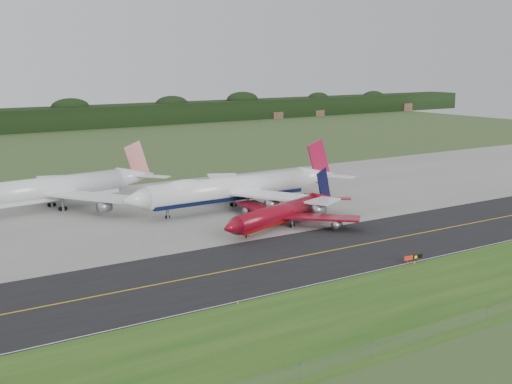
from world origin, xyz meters
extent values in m
plane|color=#394F25|center=(0.00, 0.00, 0.00)|extent=(600.00, 600.00, 0.00)
cube|color=#224E17|center=(0.00, -35.00, 0.01)|extent=(400.00, 30.00, 0.01)
cube|color=black|center=(0.00, -4.00, 0.01)|extent=(400.00, 32.00, 0.02)
cube|color=gray|center=(0.00, 51.00, 0.01)|extent=(400.00, 78.00, 0.01)
cube|color=gold|center=(0.00, -4.00, 0.03)|extent=(400.00, 0.40, 0.00)
cube|color=silver|center=(0.00, -19.50, 0.03)|extent=(400.00, 0.25, 0.00)
cylinder|color=white|center=(3.55, 41.69, 5.83)|extent=(47.50, 6.90, 6.02)
cube|color=black|center=(3.55, 41.69, 3.87)|extent=(45.10, 5.35, 2.11)
cone|color=white|center=(-23.11, 41.19, 5.83)|extent=(6.04, 6.13, 6.02)
cone|color=white|center=(33.49, 42.25, 6.28)|extent=(12.62, 6.25, 6.02)
ellipsoid|color=white|center=(-9.72, 41.44, 7.49)|extent=(12.37, 5.34, 3.84)
cube|color=white|center=(12.02, 28.43, 4.78)|extent=(19.47, 27.85, 0.52)
cube|color=white|center=(11.52, 55.25, 4.78)|extent=(18.70, 27.98, 0.52)
cube|color=#AE1339|center=(34.16, 42.26, 10.37)|extent=(8.66, 0.64, 12.47)
cylinder|color=gray|center=(8.32, 28.95, 3.13)|extent=(3.33, 2.59, 2.53)
cylinder|color=gray|center=(7.84, 54.60, 3.13)|extent=(3.33, 2.59, 2.53)
cylinder|color=gray|center=(13.97, 17.39, 3.13)|extent=(3.33, 2.59, 2.53)
cylinder|color=gray|center=(13.06, 66.36, 3.13)|extent=(3.33, 2.59, 2.53)
cylinder|color=black|center=(-14.46, 41.35, 0.54)|extent=(1.09, 0.51, 1.08)
cylinder|color=slate|center=(7.40, 38.45, 2.01)|extent=(0.86, 0.86, 4.02)
cylinder|color=black|center=(7.40, 38.45, 0.54)|extent=(1.09, 0.56, 1.08)
cylinder|color=slate|center=(7.27, 45.07, 2.01)|extent=(0.86, 0.86, 4.02)
cylinder|color=black|center=(7.27, 45.07, 0.54)|extent=(1.09, 0.56, 1.08)
cylinder|color=maroon|center=(2.68, 18.45, 3.46)|extent=(31.01, 14.37, 4.25)
cube|color=maroon|center=(2.68, 18.45, 2.08)|extent=(29.18, 12.85, 1.49)
cone|color=maroon|center=(-13.97, 12.62, 3.46)|extent=(5.10, 5.30, 4.25)
cone|color=maroon|center=(21.40, 25.00, 3.78)|extent=(9.22, 6.74, 4.25)
cube|color=maroon|center=(10.65, 11.99, 2.72)|extent=(16.26, 16.46, 0.48)
cube|color=maroon|center=(4.88, 28.48, 2.72)|extent=(7.37, 17.95, 0.48)
cube|color=black|center=(21.95, 25.20, 6.98)|extent=(6.44, 2.54, 9.66)
cylinder|color=gray|center=(11.73, 7.94, 1.56)|extent=(2.78, 2.45, 1.78)
cylinder|color=gray|center=(3.20, 32.32, 1.56)|extent=(2.78, 2.45, 1.78)
cylinder|color=black|center=(-8.57, 14.52, 0.38)|extent=(0.83, 0.58, 0.76)
cylinder|color=slate|center=(5.82, 17.08, 1.09)|extent=(0.76, 0.76, 2.19)
cylinder|color=black|center=(5.82, 17.08, 0.38)|extent=(0.85, 0.61, 0.76)
cylinder|color=slate|center=(4.28, 21.49, 1.09)|extent=(0.76, 0.76, 2.19)
cylinder|color=black|center=(4.28, 21.49, 0.38)|extent=(0.85, 0.61, 0.76)
cylinder|color=white|center=(-36.59, 68.07, 5.66)|extent=(44.19, 11.12, 6.08)
cube|color=silver|center=(-36.59, 68.07, 3.68)|extent=(41.84, 9.35, 2.13)
cone|color=white|center=(-9.11, 71.28, 6.12)|extent=(12.18, 7.38, 6.08)
cube|color=white|center=(-27.52, 56.51, 4.60)|extent=(19.89, 25.49, 0.55)
cube|color=white|center=(-30.43, 81.41, 4.60)|extent=(15.39, 26.29, 0.55)
cube|color=red|center=(-8.44, 71.36, 10.06)|extent=(8.39, 1.46, 12.09)
cylinder|color=gray|center=(-27.19, 50.51, 2.94)|extent=(3.59, 2.92, 2.55)
cylinder|color=gray|center=(-31.49, 87.33, 2.94)|extent=(3.59, 2.92, 2.55)
cylinder|color=slate|center=(-32.73, 65.15, 1.92)|extent=(0.94, 0.94, 3.84)
cylinder|color=black|center=(-32.73, 65.15, 0.55)|extent=(1.15, 0.67, 1.09)
cylinder|color=slate|center=(-33.50, 71.80, 1.92)|extent=(0.94, 0.94, 3.84)
cylinder|color=black|center=(-33.50, 71.80, 0.55)|extent=(1.15, 0.67, 1.09)
cylinder|color=slate|center=(6.30, -19.46, 0.32)|extent=(0.11, 0.11, 0.64)
cylinder|color=slate|center=(9.03, -19.77, 0.32)|extent=(0.11, 0.11, 0.64)
cube|color=#B21B0D|center=(6.57, -19.50, 1.05)|extent=(2.02, 0.39, 0.82)
cube|color=black|center=(8.30, -19.69, 1.05)|extent=(0.93, 0.27, 0.82)
cube|color=black|center=(9.39, -19.81, 1.05)|extent=(1.11, 0.29, 0.82)
cylinder|color=yellow|center=(-33.47, -20.50, 0.25)|extent=(0.16, 0.16, 0.50)
cylinder|color=yellow|center=(7.18, -20.50, 0.25)|extent=(0.16, 0.16, 0.50)
camera|label=1|loc=(-92.63, -113.30, 39.42)|focal=50.00mm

